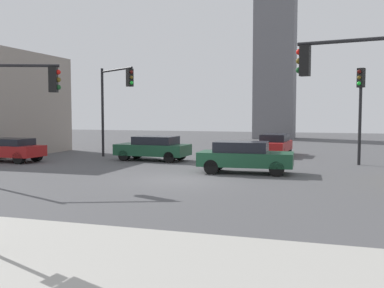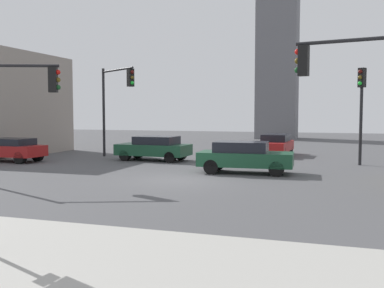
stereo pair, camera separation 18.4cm
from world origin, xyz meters
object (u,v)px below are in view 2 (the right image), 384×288
Objects in this scene: traffic_light_3 at (354,80)px; car_0 at (10,149)px; car_2 at (154,148)px; car_4 at (244,156)px; traffic_light_0 at (11,94)px; car_1 at (275,144)px; traffic_light_1 at (116,93)px; traffic_light_2 at (361,98)px.

car_0 is at bearing -7.38° from traffic_light_3.
car_4 is at bearing 151.04° from car_2.
traffic_light_3 is (12.82, 0.18, 0.28)m from traffic_light_0.
car_1 is at bearing 85.49° from car_4.
car_4 is (-0.25, -8.94, 0.05)m from car_1.
car_1 is at bearing -137.17° from car_2.
traffic_light_0 is at bearing -54.65° from traffic_light_1.
traffic_light_0 is 0.87× the size of traffic_light_1.
car_2 reaches higher than car_1.
traffic_light_1 reaches higher than traffic_light_3.
traffic_light_2 is 9.92m from traffic_light_3.
car_0 is at bearing -46.23° from traffic_light_2.
car_4 reaches higher than car_1.
traffic_light_0 is at bearing -28.04° from car_1.
traffic_light_0 is 12.83m from traffic_light_3.
traffic_light_2 is 1.27× the size of car_0.
traffic_light_3 is 1.34× the size of car_0.
car_2 is (-6.24, -5.21, 0.02)m from car_1.
car_2 reaches higher than car_0.
traffic_light_0 is 16.75m from car_1.
traffic_light_0 is 16.86m from traffic_light_2.
traffic_light_1 is 1.27× the size of car_4.
traffic_light_1 is 1.38× the size of car_0.
car_2 is at bearing 145.13° from car_4.
traffic_light_0 is at bearing -151.40° from car_4.
traffic_light_0 reaches higher than car_4.
traffic_light_0 reaches higher than car_2.
traffic_light_2 is at bearing -164.64° from car_0.
traffic_light_0 is 1.11× the size of car_4.
car_0 is 0.96× the size of car_1.
car_0 is 0.94× the size of car_2.
traffic_light_0 is at bearing 10.93° from traffic_light_3.
car_1 is 8.12m from car_2.
traffic_light_3 is 13.92m from car_2.
traffic_light_0 is 1.16× the size of car_1.
car_0 is at bearing 174.23° from car_4.
traffic_light_0 is at bearing 77.89° from car_2.
car_0 is 15.97m from car_1.
car_2 is (7.42, 3.07, 0.02)m from car_0.
car_0 is (-5.02, 5.81, -2.76)m from traffic_light_0.
traffic_light_2 is 1.17× the size of car_4.
car_2 is at bearing -46.70° from car_1.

